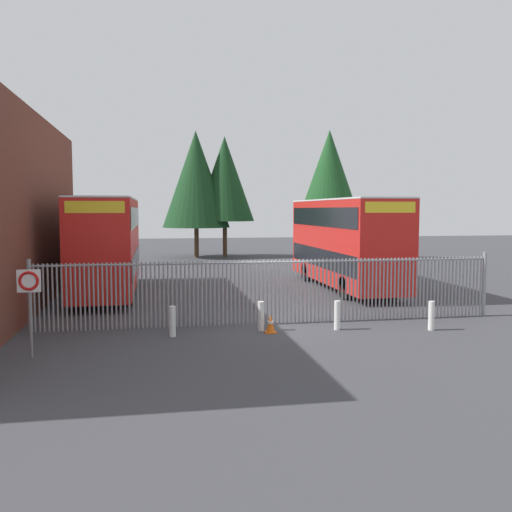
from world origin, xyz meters
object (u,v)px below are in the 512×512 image
(bollard_far_right, at_px, (431,316))
(double_decker_bus_behind_fence_left, at_px, (344,240))
(double_decker_bus_near_gate, at_px, (108,242))
(bollard_center_front, at_px, (261,316))
(bollard_near_right, at_px, (337,315))
(speed_limit_sign_post, at_px, (29,291))
(bollard_near_left, at_px, (172,321))
(traffic_cone_by_gate, at_px, (271,324))

(bollard_far_right, bearing_deg, double_decker_bus_behind_fence_left, 87.41)
(double_decker_bus_near_gate, bearing_deg, bollard_center_front, -58.77)
(double_decker_bus_near_gate, bearing_deg, bollard_far_right, -42.32)
(bollard_near_right, bearing_deg, double_decker_bus_behind_fence_left, 69.47)
(double_decker_bus_behind_fence_left, xyz_separation_m, bollard_center_front, (-5.90, -8.84, -1.95))
(bollard_near_right, distance_m, bollard_far_right, 3.05)
(bollard_near_right, distance_m, speed_limit_sign_post, 9.35)
(bollard_near_right, relative_size, bollard_far_right, 1.00)
(double_decker_bus_near_gate, distance_m, bollard_near_left, 9.94)
(double_decker_bus_near_gate, bearing_deg, traffic_cone_by_gate, -58.76)
(bollard_near_left, xyz_separation_m, traffic_cone_by_gate, (3.08, -0.03, -0.19))
(bollard_near_left, bearing_deg, speed_limit_sign_post, -153.99)
(double_decker_bus_behind_fence_left, xyz_separation_m, bollard_near_right, (-3.43, -9.15, -1.95))
(bollard_far_right, relative_size, speed_limit_sign_post, 0.40)
(bollard_near_left, distance_m, speed_limit_sign_post, 4.38)
(double_decker_bus_near_gate, xyz_separation_m, bollard_near_left, (2.63, -9.38, -1.95))
(bollard_center_front, xyz_separation_m, traffic_cone_by_gate, (0.24, -0.39, -0.19))
(bollard_near_left, xyz_separation_m, bollard_far_right, (8.30, -0.57, 0.00))
(bollard_near_left, xyz_separation_m, speed_limit_sign_post, (-3.75, -1.83, 1.30))
(speed_limit_sign_post, bearing_deg, double_decker_bus_near_gate, 84.26)
(bollard_near_right, bearing_deg, bollard_near_left, -179.50)
(double_decker_bus_behind_fence_left, height_order, bollard_center_front, double_decker_bus_behind_fence_left)
(double_decker_bus_near_gate, relative_size, traffic_cone_by_gate, 18.32)
(bollard_near_left, relative_size, bollard_center_front, 1.00)
(bollard_near_right, xyz_separation_m, traffic_cone_by_gate, (-2.23, -0.08, -0.19))
(bollard_far_right, bearing_deg, bollard_center_front, 170.37)
(double_decker_bus_behind_fence_left, relative_size, bollard_far_right, 11.38)
(double_decker_bus_near_gate, distance_m, bollard_center_front, 10.73)
(bollard_far_right, relative_size, traffic_cone_by_gate, 1.61)
(double_decker_bus_near_gate, relative_size, bollard_far_right, 11.38)
(double_decker_bus_near_gate, bearing_deg, bollard_near_left, -74.36)
(speed_limit_sign_post, bearing_deg, double_decker_bus_behind_fence_left, 41.42)
(traffic_cone_by_gate, xyz_separation_m, speed_limit_sign_post, (-6.84, -1.80, 1.49))
(double_decker_bus_near_gate, distance_m, bollard_far_right, 14.91)
(bollard_far_right, bearing_deg, bollard_near_left, 176.07)
(bollard_near_left, height_order, bollard_far_right, same)
(bollard_near_right, distance_m, traffic_cone_by_gate, 2.24)
(bollard_center_front, bearing_deg, bollard_far_right, -9.63)
(bollard_center_front, xyz_separation_m, speed_limit_sign_post, (-6.60, -2.19, 1.30))
(bollard_near_left, xyz_separation_m, bollard_near_right, (5.32, 0.05, 0.00))
(double_decker_bus_behind_fence_left, relative_size, bollard_near_right, 11.38)
(bollard_far_right, xyz_separation_m, traffic_cone_by_gate, (-5.22, 0.54, -0.19))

